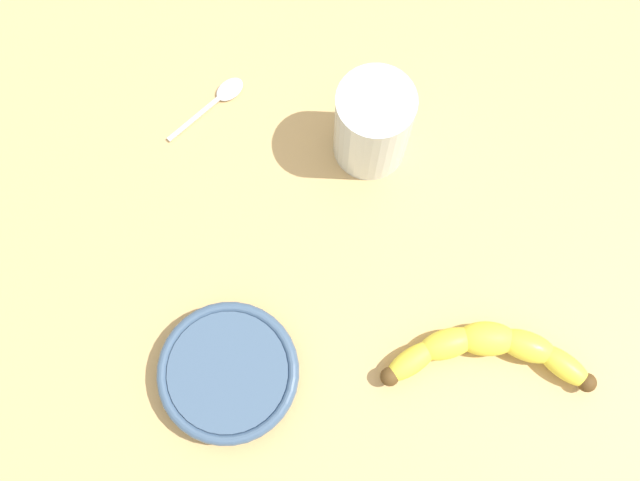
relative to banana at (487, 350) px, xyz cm
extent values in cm
cube|color=tan|center=(18.87, 4.09, -3.33)|extent=(120.00, 120.00, 3.00)
ellipsoid|color=yellow|center=(-5.20, -6.12, 0.00)|extent=(6.87, 4.95, 2.64)
ellipsoid|color=yellow|center=(-1.65, -3.86, 0.00)|extent=(6.84, 6.56, 3.15)
ellipsoid|color=yellow|center=(1.03, -0.61, 0.00)|extent=(6.38, 7.32, 3.66)
ellipsoid|color=yellow|center=(2.58, 3.31, 0.00)|extent=(4.45, 6.88, 3.15)
ellipsoid|color=yellow|center=(2.85, 7.51, 0.00)|extent=(3.22, 6.56, 2.64)
sphere|color=#513819|center=(-7.82, -7.26, 0.00)|extent=(2.01, 2.01, 2.01)
sphere|color=#513819|center=(2.58, 10.35, 0.00)|extent=(2.01, 2.01, 2.01)
cylinder|color=silver|center=(26.46, -1.04, 4.19)|extent=(8.33, 8.33, 12.03)
cylinder|color=#936AA1|center=(26.46, -1.04, 3.70)|extent=(7.83, 7.83, 10.56)
cylinder|color=#3D5675|center=(10.94, 24.77, -0.04)|extent=(12.40, 12.40, 3.57)
torus|color=#3D5675|center=(10.94, 24.77, 1.14)|extent=(14.68, 14.68, 1.20)
ellipsoid|color=silver|center=(40.53, 9.83, -1.43)|extent=(3.21, 4.08, 0.80)
cube|color=silver|center=(39.26, 14.82, -1.43)|extent=(2.57, 8.36, 0.25)
camera|label=1|loc=(0.62, 19.68, 77.12)|focal=41.17mm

